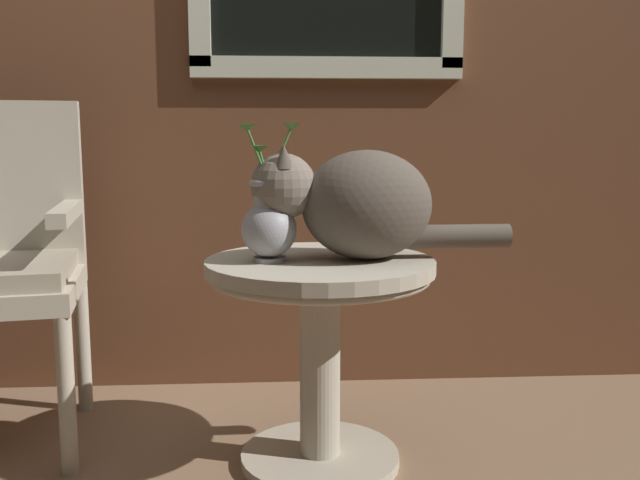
{
  "coord_description": "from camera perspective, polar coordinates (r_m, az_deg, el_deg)",
  "views": [
    {
      "loc": [
        0.09,
        -1.71,
        0.87
      ],
      "look_at": [
        0.2,
        0.06,
        0.61
      ],
      "focal_mm": 39.18,
      "sensor_mm": 36.0,
      "label": 1
    }
  ],
  "objects": [
    {
      "name": "cat",
      "position": [
        1.79,
        3.06,
        3.04
      ],
      "size": [
        0.67,
        0.29,
        0.29
      ],
      "color": "brown",
      "rests_on": "wicker_side_table"
    },
    {
      "name": "back_wall",
      "position": [
        2.47,
        -5.69,
        18.67
      ],
      "size": [
        4.0,
        0.07,
        2.6
      ],
      "color": "brown",
      "rests_on": "ground_plane"
    },
    {
      "name": "wicker_side_table",
      "position": [
        1.84,
        0.0,
        -6.59
      ],
      "size": [
        0.59,
        0.59,
        0.56
      ],
      "color": "#B2A893",
      "rests_on": "ground_plane"
    },
    {
      "name": "ground_plane",
      "position": [
        1.92,
        -6.22,
        -18.64
      ],
      "size": [
        6.0,
        6.0,
        0.0
      ],
      "primitive_type": "plane",
      "color": "#7F6047"
    },
    {
      "name": "pewter_vase_with_ivy",
      "position": [
        1.75,
        -4.2,
        1.53
      ],
      "size": [
        0.15,
        0.14,
        0.35
      ],
      "color": "#99999E",
      "rests_on": "wicker_side_table"
    }
  ]
}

